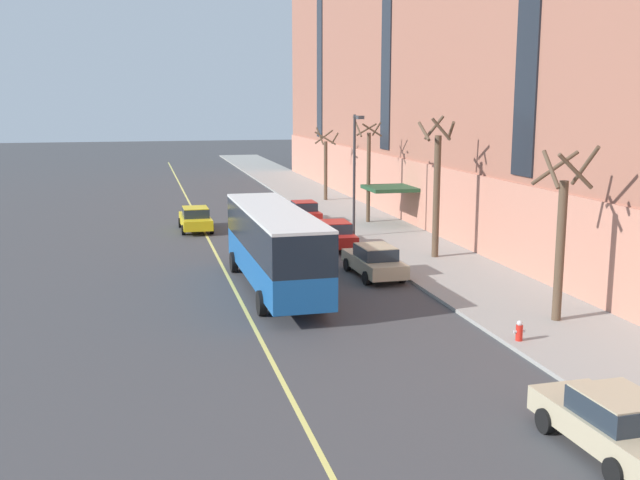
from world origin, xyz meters
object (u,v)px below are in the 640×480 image
(parked_car_champagne_3, at_px, (613,423))
(city_bus, at_px, (274,244))
(taxi_cab, at_px, (195,219))
(parked_car_red_1, at_px, (304,212))
(street_tree_mid_block, at_px, (437,186))
(fire_hydrant, at_px, (519,331))
(street_lamp, at_px, (355,163))
(street_tree_near_corner, at_px, (562,233))
(parked_car_champagne_2, at_px, (374,261))
(street_tree_far_uptown, at_px, (368,169))
(parked_car_red_0, at_px, (334,234))
(street_tree_far_downtown, at_px, (326,163))

(parked_car_champagne_3, bearing_deg, city_bus, 106.40)
(city_bus, xyz_separation_m, taxi_cab, (-2.21, 16.72, -1.34))
(parked_car_red_1, distance_m, street_tree_mid_block, 14.29)
(taxi_cab, xyz_separation_m, fire_hydrant, (9.12, -26.06, -0.29))
(taxi_cab, bearing_deg, street_tree_mid_block, -45.91)
(street_lamp, bearing_deg, street_tree_near_corner, -82.35)
(parked_car_red_1, height_order, parked_car_champagne_2, same)
(street_tree_far_uptown, bearing_deg, parked_car_red_1, 163.79)
(parked_car_red_1, distance_m, taxi_cab, 7.56)
(taxi_cab, distance_m, street_lamp, 11.33)
(parked_car_champagne_3, height_order, street_tree_mid_block, street_tree_mid_block)
(parked_car_red_0, bearing_deg, parked_car_champagne_3, -90.00)
(parked_car_red_0, xyz_separation_m, fire_hydrant, (1.83, -18.40, -0.29))
(taxi_cab, distance_m, street_tree_mid_block, 17.11)
(fire_hydrant, bearing_deg, parked_car_red_1, 93.48)
(city_bus, relative_size, parked_car_red_1, 2.90)
(street_tree_far_downtown, bearing_deg, parked_car_red_1, -111.50)
(parked_car_champagne_3, relative_size, street_tree_far_downtown, 0.75)
(parked_car_red_0, distance_m, street_tree_near_corner, 17.25)
(street_tree_near_corner, bearing_deg, street_tree_far_downtown, 90.04)
(parked_car_red_1, xyz_separation_m, street_lamp, (1.76, -6.54, 3.85))
(parked_car_red_0, height_order, street_tree_far_uptown, street_tree_far_uptown)
(street_tree_far_uptown, height_order, street_tree_far_downtown, street_tree_far_uptown)
(street_tree_mid_block, bearing_deg, taxi_cab, 134.09)
(taxi_cab, relative_size, fire_hydrant, 6.66)
(parked_car_red_1, xyz_separation_m, taxi_cab, (-7.47, -1.19, 0.00))
(parked_car_champagne_2, xyz_separation_m, street_lamp, (1.88, 9.80, 3.84))
(parked_car_red_1, xyz_separation_m, fire_hydrant, (1.66, -27.26, -0.29))
(street_tree_near_corner, relative_size, fire_hydrant, 9.18)
(parked_car_champagne_2, height_order, street_tree_far_downtown, street_tree_far_downtown)
(street_tree_far_uptown, height_order, street_lamp, street_lamp)
(street_tree_near_corner, bearing_deg, street_tree_mid_block, 90.21)
(parked_car_red_0, distance_m, taxi_cab, 10.58)
(parked_car_red_0, relative_size, taxi_cab, 1.00)
(city_bus, height_order, street_tree_far_downtown, street_tree_far_downtown)
(street_tree_far_uptown, distance_m, street_tree_far_downtown, 12.04)
(parked_car_champagne_3, relative_size, fire_hydrant, 6.28)
(parked_car_red_0, xyz_separation_m, street_lamp, (1.93, 2.31, 3.84))
(parked_car_red_0, distance_m, street_tree_mid_block, 6.99)
(parked_car_champagne_2, bearing_deg, street_tree_far_downtown, 80.85)
(city_bus, height_order, parked_car_red_1, city_bus)
(parked_car_champagne_2, bearing_deg, street_tree_near_corner, -63.85)
(street_tree_far_uptown, relative_size, fire_hydrant, 9.95)
(parked_car_red_0, distance_m, fire_hydrant, 18.49)
(parked_car_red_0, distance_m, parked_car_red_1, 8.86)
(street_tree_near_corner, bearing_deg, parked_car_red_0, 105.14)
(street_tree_near_corner, bearing_deg, parked_car_champagne_3, -114.22)
(street_lamp, bearing_deg, parked_car_champagne_3, -93.85)
(taxi_cab, bearing_deg, fire_hydrant, -70.70)
(parked_car_red_0, height_order, taxi_cab, same)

